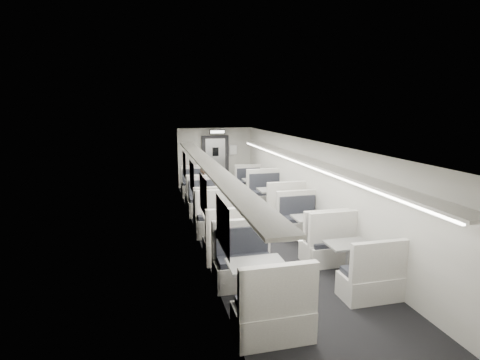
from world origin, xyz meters
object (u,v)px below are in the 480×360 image
booth_right_b (274,202)px  booth_right_c (312,232)px  booth_left_a (198,191)px  exit_sign (217,132)px  passenger (204,188)px  booth_right_d (348,261)px  booth_left_b (210,209)px  booth_left_d (256,285)px  booth_left_c (223,230)px  booth_right_a (255,189)px  vestibule_door (215,162)px

booth_right_b → booth_right_c: bearing=-90.0°
booth_left_a → exit_sign: bearing=60.0°
exit_sign → passenger: bearing=-108.5°
booth_right_b → booth_right_d: size_ratio=1.14×
booth_left_b → booth_right_d: booth_left_b is taller
booth_left_b → booth_left_d: bearing=-90.0°
booth_left_b → booth_right_c: (2.00, -2.45, -0.01)m
booth_right_d → booth_left_c: bearing=131.8°
booth_right_d → passenger: (-1.96, 5.52, 0.34)m
booth_left_b → booth_right_a: booth_left_b is taller
booth_left_b → exit_sign: size_ratio=3.60×
booth_right_c → passenger: (-1.96, 3.88, 0.32)m
booth_right_d → vestibule_door: (-1.00, 8.86, 0.67)m
booth_right_a → passenger: 2.22m
booth_right_c → booth_left_a: bearing=111.8°
booth_left_a → booth_left_c: bearing=-90.0°
vestibule_door → booth_left_d: bearing=-96.0°
booth_left_b → booth_left_c: booth_left_c is taller
booth_right_a → exit_sign: size_ratio=3.29×
booth_left_d → vestibule_door: bearing=84.0°
booth_left_d → booth_right_b: size_ratio=0.96×
booth_left_a → vestibule_door: bearing=65.8°
booth_left_b → booth_right_a: 3.14m
booth_left_c → booth_right_c: 2.09m
passenger → vestibule_door: bearing=93.6°
passenger → booth_right_d: bearing=-50.9°
booth_right_b → vestibule_door: (-1.00, 4.51, 0.62)m
booth_left_b → vestibule_door: vestibule_door is taller
booth_right_a → booth_right_c: 4.86m
booth_right_a → passenger: size_ratio=1.44×
booth_right_c → booth_left_d: bearing=-131.6°
booth_left_c → booth_left_d: booth_left_c is taller
booth_left_a → booth_left_d: bearing=-90.0°
booth_left_c → booth_left_d: bearing=-90.0°
booth_right_a → exit_sign: bearing=118.2°
booth_left_c → booth_right_a: size_ratio=1.12×
booth_left_a → booth_right_c: size_ratio=0.97×
exit_sign → booth_left_c: bearing=-99.3°
booth_right_c → vestibule_door: size_ratio=1.03×
exit_sign → booth_left_d: bearing=-96.4°
booth_right_a → passenger: bearing=-153.3°
booth_left_c → booth_right_a: 4.72m
exit_sign → booth_right_d: bearing=-83.2°
booth_left_a → booth_left_b: (0.00, -2.55, 0.02)m
vestibule_door → passenger: bearing=-106.0°
booth_right_c → booth_right_d: (0.00, -1.64, -0.02)m
booth_right_b → exit_sign: size_ratio=3.80×
booth_left_a → booth_right_c: booth_right_c is taller
booth_right_a → booth_left_d: bearing=-105.7°
booth_left_d → booth_right_a: (2.00, 7.11, -0.04)m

